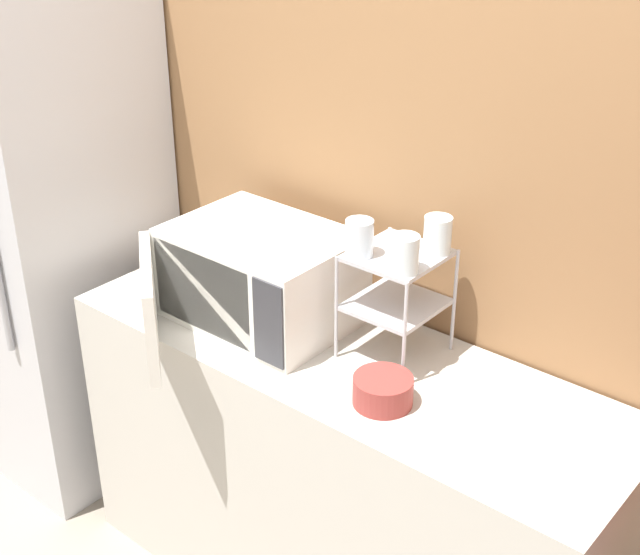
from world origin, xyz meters
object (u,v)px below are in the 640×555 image
object	(u,v)px
glass_front_right	(405,254)
dish_rack	(397,282)
microwave	(256,277)
glass_back_right	(438,235)
refrigerator	(54,238)
glass_front_left	(359,238)
bowl	(383,391)

from	to	relation	value
glass_front_right	dish_rack	bearing A→B (deg)	132.89
microwave	dish_rack	bearing A→B (deg)	14.40
microwave	glass_back_right	world-z (taller)	glass_back_right
dish_rack	refrigerator	xyz separation A→B (m)	(-1.42, -0.15, -0.23)
refrigerator	glass_back_right	bearing A→B (deg)	8.51
microwave	glass_front_right	world-z (taller)	glass_front_right
microwave	glass_back_right	distance (m)	0.58
microwave	dish_rack	distance (m)	0.45
glass_front_left	glass_back_right	bearing A→B (deg)	45.37
glass_front_left	bowl	bearing A→B (deg)	-36.22
bowl	refrigerator	distance (m)	1.54
dish_rack	refrigerator	distance (m)	1.44
microwave	glass_front_right	xyz separation A→B (m)	(0.51, 0.03, 0.22)
glass_back_right	refrigerator	world-z (taller)	refrigerator
dish_rack	bowl	distance (m)	0.31
glass_front_right	bowl	bearing A→B (deg)	-71.73
glass_front_left	glass_front_right	bearing A→B (deg)	-1.25
glass_front_right	bowl	xyz separation A→B (m)	(0.05, -0.14, -0.33)
glass_front_left	dish_rack	bearing A→B (deg)	46.24
glass_front_left	glass_back_right	xyz separation A→B (m)	(0.15, 0.15, 0.00)
dish_rack	glass_front_right	size ratio (longest dim) A/B	3.09
glass_back_right	dish_rack	bearing A→B (deg)	-135.51
glass_front_right	bowl	world-z (taller)	glass_front_right
dish_rack	glass_front_left	world-z (taller)	glass_front_left
dish_rack	bowl	bearing A→B (deg)	-61.22
dish_rack	refrigerator	bearing A→B (deg)	-173.98
dish_rack	glass_front_left	xyz separation A→B (m)	(-0.07, -0.08, 0.14)
glass_front_left	glass_front_right	xyz separation A→B (m)	(0.15, -0.00, 0.00)
microwave	bowl	bearing A→B (deg)	-11.18
bowl	glass_back_right	bearing A→B (deg)	98.86
microwave	bowl	xyz separation A→B (m)	(0.55, -0.11, -0.11)
glass_front_left	glass_back_right	distance (m)	0.21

